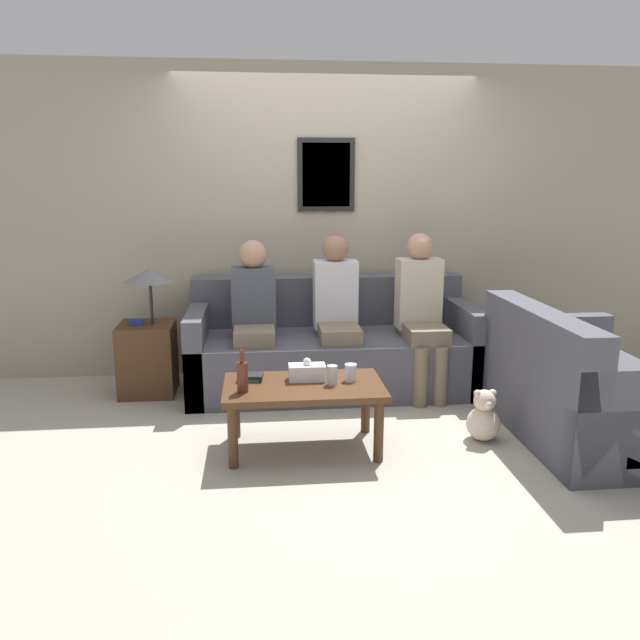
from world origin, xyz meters
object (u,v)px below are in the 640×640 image
at_px(person_left, 254,312).
at_px(person_right, 421,308).
at_px(couch_side, 582,392).
at_px(wine_bottle, 242,376).
at_px(couch_main, 332,351).
at_px(teddy_bear, 484,418).
at_px(person_middle, 337,309).
at_px(coffee_table, 304,394).
at_px(drinking_glass, 351,372).

distance_m(person_left, person_right, 1.30).
xyz_separation_m(couch_side, wine_bottle, (-2.20, -0.11, 0.22)).
distance_m(couch_main, teddy_bear, 1.46).
xyz_separation_m(person_middle, teddy_bear, (0.83, -1.04, -0.52)).
xyz_separation_m(couch_side, coffee_table, (-1.83, -0.01, 0.06)).
height_order(drinking_glass, person_right, person_right).
xyz_separation_m(wine_bottle, teddy_bear, (1.55, 0.12, -0.38)).
height_order(couch_side, drinking_glass, couch_side).
distance_m(couch_main, drinking_glass, 1.16).
height_order(coffee_table, person_left, person_left).
distance_m(person_left, teddy_bear, 1.88).
relative_size(couch_side, person_left, 1.17).
bearing_deg(wine_bottle, teddy_bear, 4.42).
relative_size(coffee_table, teddy_bear, 2.86).
xyz_separation_m(couch_main, drinking_glass, (-0.02, -1.15, 0.18)).
distance_m(couch_main, person_left, 0.74).
height_order(couch_main, drinking_glass, couch_main).
height_order(wine_bottle, drinking_glass, wine_bottle).
relative_size(couch_side, drinking_glass, 13.15).
bearing_deg(person_middle, couch_side, -35.26).
xyz_separation_m(wine_bottle, person_middle, (0.72, 1.16, 0.15)).
height_order(drinking_glass, teddy_bear, drinking_glass).
relative_size(couch_side, person_middle, 1.15).
xyz_separation_m(person_left, person_right, (1.30, -0.05, 0.01)).
bearing_deg(person_middle, wine_bottle, -121.59).
xyz_separation_m(coffee_table, person_left, (-0.30, 1.05, 0.30)).
distance_m(drinking_glass, person_right, 1.20).
bearing_deg(teddy_bear, person_right, 100.11).
distance_m(person_middle, teddy_bear, 1.43).
bearing_deg(person_right, drinking_glass, -126.27).
relative_size(couch_side, wine_bottle, 5.46).
bearing_deg(person_right, couch_main, 163.90).
xyz_separation_m(couch_main, teddy_bear, (0.85, -1.17, -0.15)).
distance_m(couch_side, teddy_bear, 0.67).
distance_m(drinking_glass, person_middle, 1.04).
bearing_deg(couch_main, coffee_table, -105.11).
distance_m(couch_main, person_middle, 0.39).
distance_m(couch_side, wine_bottle, 2.22).
height_order(coffee_table, drinking_glass, drinking_glass).
bearing_deg(person_left, wine_bottle, -93.44).
height_order(couch_main, coffee_table, couch_main).
height_order(couch_side, teddy_bear, couch_side).
xyz_separation_m(person_left, person_middle, (0.65, 0.01, 0.01)).
height_order(couch_main, teddy_bear, couch_main).
xyz_separation_m(couch_side, person_left, (-2.13, 1.04, 0.36)).
height_order(wine_bottle, person_right, person_right).
height_order(couch_side, person_right, person_right).
relative_size(couch_main, person_left, 1.88).
xyz_separation_m(drinking_glass, teddy_bear, (0.87, -0.02, -0.33)).
relative_size(person_left, person_middle, 0.98).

